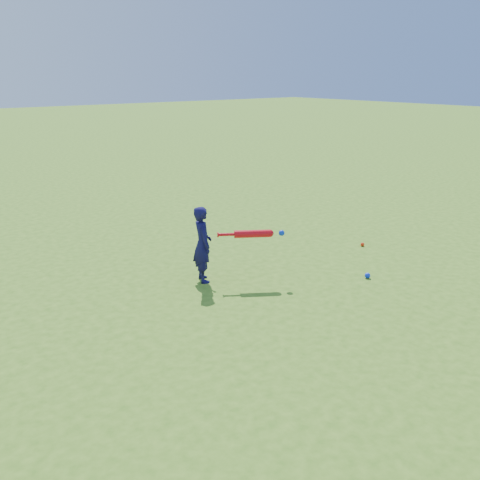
# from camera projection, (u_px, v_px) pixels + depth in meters

# --- Properties ---
(ground) EXTENTS (80.00, 80.00, 0.00)m
(ground) POSITION_uv_depth(u_px,v_px,m) (205.00, 302.00, 6.56)
(ground) COLOR #3E6E1A
(ground) RESTS_ON ground
(child) EXTENTS (0.36, 0.44, 1.03)m
(child) POSITION_uv_depth(u_px,v_px,m) (203.00, 244.00, 7.08)
(child) COLOR #100D40
(child) RESTS_ON ground
(ground_ball_red) EXTENTS (0.06, 0.06, 0.06)m
(ground_ball_red) POSITION_uv_depth(u_px,v_px,m) (362.00, 244.00, 8.65)
(ground_ball_red) COLOR red
(ground_ball_red) RESTS_ON ground
(ground_ball_blue) EXTENTS (0.08, 0.08, 0.08)m
(ground_ball_blue) POSITION_uv_depth(u_px,v_px,m) (367.00, 275.00, 7.30)
(ground_ball_blue) COLOR #0D2BE7
(ground_ball_blue) RESTS_ON ground
(bat_swing) EXTENTS (0.78, 0.53, 0.10)m
(bat_swing) POSITION_uv_depth(u_px,v_px,m) (255.00, 234.00, 7.05)
(bat_swing) COLOR red
(bat_swing) RESTS_ON ground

